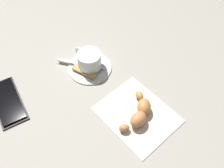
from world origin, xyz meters
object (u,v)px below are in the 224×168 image
object	(u,v)px
cell_phone	(7,101)
croissant	(140,113)
saucer	(90,67)
espresso_cup	(89,60)
napkin	(137,114)
teaspoon	(90,64)
sugar_packet	(84,71)

from	to	relation	value
cell_phone	croissant	bearing A→B (deg)	27.86
saucer	croissant	bearing A→B (deg)	-15.39
espresso_cup	cell_phone	xyz separation A→B (m)	(-0.10, -0.21, -0.03)
espresso_cup	napkin	xyz separation A→B (m)	(0.19, -0.05, -0.03)
teaspoon	saucer	bearing A→B (deg)	-54.01
teaspoon	cell_phone	size ratio (longest dim) A/B	0.84
croissant	sugar_packet	bearing A→B (deg)	171.73
espresso_cup	teaspoon	xyz separation A→B (m)	(-0.00, 0.00, -0.02)
saucer	sugar_packet	size ratio (longest dim) A/B	1.69
saucer	sugar_packet	xyz separation A→B (m)	(0.00, -0.03, 0.01)
saucer	napkin	distance (m)	0.20
teaspoon	sugar_packet	distance (m)	0.03
sugar_packet	croissant	bearing A→B (deg)	-13.17
saucer	croissant	size ratio (longest dim) A/B	0.95
sugar_packet	cell_phone	world-z (taller)	sugar_packet
sugar_packet	croissant	xyz separation A→B (m)	(0.19, -0.03, 0.01)
teaspoon	napkin	world-z (taller)	teaspoon
sugar_packet	croissant	size ratio (longest dim) A/B	0.56
espresso_cup	cell_phone	world-z (taller)	espresso_cup
napkin	cell_phone	xyz separation A→B (m)	(-0.29, -0.16, 0.00)
napkin	croissant	xyz separation A→B (m)	(0.01, -0.00, 0.02)
teaspoon	cell_phone	world-z (taller)	teaspoon
espresso_cup	cell_phone	distance (m)	0.24
sugar_packet	cell_phone	bearing A→B (deg)	-123.97
teaspoon	espresso_cup	bearing A→B (deg)	-65.36
espresso_cup	croissant	bearing A→B (deg)	-15.44
croissant	cell_phone	distance (m)	0.34
espresso_cup	teaspoon	size ratio (longest dim) A/B	0.65
saucer	sugar_packet	distance (m)	0.03
saucer	napkin	bearing A→B (deg)	-15.55
espresso_cup	teaspoon	bearing A→B (deg)	114.64
teaspoon	sugar_packet	world-z (taller)	teaspoon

